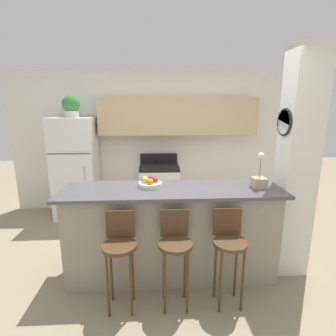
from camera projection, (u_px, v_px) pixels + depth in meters
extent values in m
plane|color=gray|center=(171.00, 273.00, 3.12)|extent=(14.00, 14.00, 0.00)
cube|color=white|center=(164.00, 142.00, 4.96)|extent=(5.60, 0.06, 2.55)
cube|color=tan|center=(178.00, 116.00, 4.68)|extent=(2.80, 0.32, 0.66)
cube|color=white|center=(159.00, 128.00, 4.73)|extent=(0.62, 0.28, 0.12)
cube|color=white|center=(297.00, 167.00, 2.93)|extent=(0.36, 0.32, 2.55)
cylinder|color=black|center=(284.00, 122.00, 2.81)|extent=(0.02, 0.29, 0.29)
cylinder|color=white|center=(284.00, 122.00, 2.80)|extent=(0.01, 0.26, 0.26)
cube|color=gray|center=(172.00, 234.00, 3.00)|extent=(2.30, 0.58, 1.02)
cube|color=#4C4C51|center=(172.00, 190.00, 2.88)|extent=(2.42, 0.70, 0.04)
cube|color=white|center=(77.00, 184.00, 4.66)|extent=(0.71, 0.66, 1.19)
cube|color=white|center=(73.00, 134.00, 4.46)|extent=(0.71, 0.66, 0.56)
cube|color=#333333|center=(69.00, 154.00, 4.20)|extent=(0.68, 0.01, 0.01)
cylinder|color=#B2B2B7|center=(85.00, 186.00, 4.32)|extent=(0.02, 0.02, 0.66)
cube|color=white|center=(159.00, 191.00, 4.80)|extent=(0.70, 0.63, 0.85)
cube|color=black|center=(159.00, 167.00, 4.69)|extent=(0.70, 0.63, 0.06)
cube|color=black|center=(159.00, 158.00, 4.95)|extent=(0.70, 0.04, 0.16)
cube|color=black|center=(160.00, 194.00, 4.47)|extent=(0.42, 0.01, 0.27)
cylinder|color=#4C331E|center=(119.00, 246.00, 2.43)|extent=(0.33, 0.33, 0.03)
cube|color=#4C331E|center=(120.00, 224.00, 2.53)|extent=(0.28, 0.02, 0.28)
cylinder|color=#4C331E|center=(108.00, 286.00, 2.40)|extent=(0.02, 0.02, 0.65)
cylinder|color=#4C331E|center=(131.00, 285.00, 2.41)|extent=(0.02, 0.02, 0.65)
cylinder|color=#4C331E|center=(111.00, 272.00, 2.61)|extent=(0.02, 0.02, 0.65)
cylinder|color=#4C331E|center=(133.00, 271.00, 2.62)|extent=(0.02, 0.02, 0.65)
cylinder|color=#4C331E|center=(175.00, 245.00, 2.46)|extent=(0.33, 0.33, 0.03)
cube|color=#4C331E|center=(174.00, 223.00, 2.56)|extent=(0.28, 0.02, 0.28)
cylinder|color=#4C331E|center=(165.00, 284.00, 2.43)|extent=(0.02, 0.02, 0.65)
cylinder|color=#4C331E|center=(187.00, 283.00, 2.44)|extent=(0.02, 0.02, 0.65)
cylinder|color=#4C331E|center=(164.00, 270.00, 2.63)|extent=(0.02, 0.02, 0.65)
cylinder|color=#4C331E|center=(185.00, 270.00, 2.65)|extent=(0.02, 0.02, 0.65)
cylinder|color=#4C331E|center=(230.00, 243.00, 2.49)|extent=(0.33, 0.33, 0.03)
cube|color=#4C331E|center=(227.00, 222.00, 2.59)|extent=(0.28, 0.02, 0.28)
cylinder|color=#4C331E|center=(220.00, 282.00, 2.46)|extent=(0.02, 0.02, 0.65)
cylinder|color=#4C331E|center=(243.00, 281.00, 2.47)|extent=(0.02, 0.02, 0.65)
cylinder|color=#4C331E|center=(215.00, 269.00, 2.66)|extent=(0.02, 0.02, 0.65)
cylinder|color=#4C331E|center=(236.00, 268.00, 2.67)|extent=(0.02, 0.02, 0.65)
cylinder|color=silver|center=(72.00, 114.00, 4.38)|extent=(0.23, 0.23, 0.10)
sphere|color=#387F3D|center=(71.00, 104.00, 4.34)|extent=(0.29, 0.29, 0.29)
cube|color=tan|center=(259.00, 183.00, 2.88)|extent=(0.14, 0.14, 0.12)
cylinder|color=#386633|center=(260.00, 168.00, 2.84)|extent=(0.01, 0.01, 0.23)
sphere|color=white|center=(261.00, 156.00, 2.81)|extent=(0.07, 0.07, 0.07)
cylinder|color=silver|center=(150.00, 185.00, 2.93)|extent=(0.26, 0.26, 0.05)
sphere|color=red|center=(155.00, 180.00, 2.93)|extent=(0.07, 0.07, 0.07)
sphere|color=#7A2D56|center=(152.00, 179.00, 2.97)|extent=(0.08, 0.08, 0.08)
sphere|color=gold|center=(145.00, 180.00, 2.92)|extent=(0.09, 0.09, 0.09)
sphere|color=orange|center=(150.00, 182.00, 2.86)|extent=(0.07, 0.07, 0.07)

